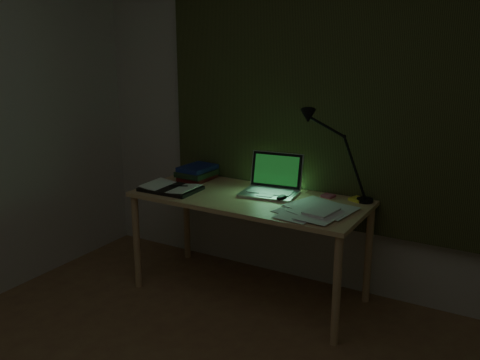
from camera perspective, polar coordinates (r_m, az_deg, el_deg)
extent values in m
cube|color=beige|center=(3.53, 8.76, 8.06)|extent=(3.50, 0.00, 2.50)
cube|color=#34371B|center=(3.47, 8.65, 11.27)|extent=(2.20, 0.06, 2.00)
ellipsoid|color=black|center=(3.34, 4.47, -1.91)|extent=(0.06, 0.09, 0.03)
cube|color=yellow|center=(3.41, 12.42, -2.02)|extent=(0.11, 0.11, 0.02)
cube|color=#CF506F|center=(3.45, 9.38, -1.69)|extent=(0.08, 0.08, 0.02)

